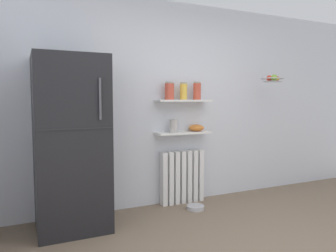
# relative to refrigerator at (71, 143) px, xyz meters

# --- Properties ---
(ground_plane) EXTENTS (7.04, 7.04, 0.00)m
(ground_plane) POSITION_rel_refrigerator_xyz_m (1.27, -1.16, -0.90)
(ground_plane) COLOR #7A6651
(back_wall) EXTENTS (7.04, 0.10, 2.60)m
(back_wall) POSITION_rel_refrigerator_xyz_m (1.27, 0.39, 0.40)
(back_wall) COLOR silver
(back_wall) RESTS_ON ground_plane
(refrigerator) EXTENTS (0.72, 0.71, 1.80)m
(refrigerator) POSITION_rel_refrigerator_xyz_m (0.00, 0.00, 0.00)
(refrigerator) COLOR black
(refrigerator) RESTS_ON ground_plane
(radiator) EXTENTS (0.59, 0.12, 0.69)m
(radiator) POSITION_rel_refrigerator_xyz_m (1.43, 0.26, -0.56)
(radiator) COLOR white
(radiator) RESTS_ON ground_plane
(wall_shelf_lower) EXTENTS (0.74, 0.22, 0.02)m
(wall_shelf_lower) POSITION_rel_refrigerator_xyz_m (1.43, 0.23, 0.03)
(wall_shelf_lower) COLOR white
(wall_shelf_upper) EXTENTS (0.74, 0.22, 0.02)m
(wall_shelf_upper) POSITION_rel_refrigerator_xyz_m (1.43, 0.23, 0.44)
(wall_shelf_upper) COLOR white
(storage_jar_0) EXTENTS (0.12, 0.12, 0.22)m
(storage_jar_0) POSITION_rel_refrigerator_xyz_m (1.24, 0.23, 0.56)
(storage_jar_0) COLOR #C64C38
(storage_jar_0) RESTS_ON wall_shelf_upper
(storage_jar_1) EXTENTS (0.09, 0.09, 0.22)m
(storage_jar_1) POSITION_rel_refrigerator_xyz_m (1.43, 0.23, 0.56)
(storage_jar_1) COLOR yellow
(storage_jar_1) RESTS_ON wall_shelf_upper
(storage_jar_2) EXTENTS (0.10, 0.10, 0.23)m
(storage_jar_2) POSITION_rel_refrigerator_xyz_m (1.63, 0.23, 0.57)
(storage_jar_2) COLOR #C64C38
(storage_jar_2) RESTS_ON wall_shelf_upper
(vase) EXTENTS (0.10, 0.10, 0.16)m
(vase) POSITION_rel_refrigerator_xyz_m (1.29, 0.23, 0.12)
(vase) COLOR #B2ADA8
(vase) RESTS_ON wall_shelf_lower
(shelf_bowl) EXTENTS (0.20, 0.20, 0.09)m
(shelf_bowl) POSITION_rel_refrigerator_xyz_m (1.63, 0.23, 0.09)
(shelf_bowl) COLOR orange
(shelf_bowl) RESTS_ON wall_shelf_lower
(pet_food_bowl) EXTENTS (0.22, 0.22, 0.05)m
(pet_food_bowl) POSITION_rel_refrigerator_xyz_m (1.46, -0.05, -0.88)
(pet_food_bowl) COLOR #B7B7BC
(pet_food_bowl) RESTS_ON ground_plane
(hanging_fruit_basket) EXTENTS (0.31, 0.31, 0.10)m
(hanging_fruit_basket) POSITION_rel_refrigerator_xyz_m (2.67, -0.03, 0.74)
(hanging_fruit_basket) COLOR #B2B2B7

